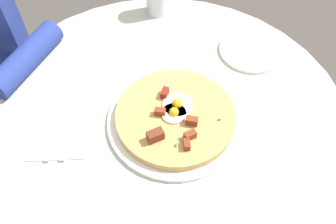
{
  "coord_description": "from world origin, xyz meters",
  "views": [
    {
      "loc": [
        0.14,
        0.52,
        1.43
      ],
      "look_at": [
        -0.01,
        0.02,
        0.73
      ],
      "focal_mm": 37.54,
      "sensor_mm": 36.0,
      "label": 1
    }
  ],
  "objects_px": {
    "bread_plate": "(251,51)",
    "fork": "(52,129)",
    "knife": "(67,129)",
    "breakfast_pizza": "(175,116)",
    "pizza_plate": "(175,120)",
    "dining_table": "(162,146)"
  },
  "relations": [
    {
      "from": "breakfast_pizza",
      "to": "knife",
      "type": "relative_size",
      "value": 1.64
    },
    {
      "from": "pizza_plate",
      "to": "breakfast_pizza",
      "type": "bearing_deg",
      "value": 52.41
    },
    {
      "from": "breakfast_pizza",
      "to": "knife",
      "type": "xyz_separation_m",
      "value": [
        0.26,
        -0.05,
        -0.02
      ]
    },
    {
      "from": "dining_table",
      "to": "pizza_plate",
      "type": "relative_size",
      "value": 2.86
    },
    {
      "from": "bread_plate",
      "to": "fork",
      "type": "relative_size",
      "value": 1.02
    },
    {
      "from": "fork",
      "to": "knife",
      "type": "relative_size",
      "value": 1.0
    },
    {
      "from": "dining_table",
      "to": "pizza_plate",
      "type": "height_order",
      "value": "pizza_plate"
    },
    {
      "from": "pizza_plate",
      "to": "knife",
      "type": "bearing_deg",
      "value": -11.13
    },
    {
      "from": "dining_table",
      "to": "knife",
      "type": "height_order",
      "value": "knife"
    },
    {
      "from": "fork",
      "to": "dining_table",
      "type": "bearing_deg",
      "value": 99.34
    },
    {
      "from": "dining_table",
      "to": "pizza_plate",
      "type": "distance_m",
      "value": 0.18
    },
    {
      "from": "fork",
      "to": "knife",
      "type": "height_order",
      "value": "same"
    },
    {
      "from": "pizza_plate",
      "to": "fork",
      "type": "relative_size",
      "value": 1.89
    },
    {
      "from": "breakfast_pizza",
      "to": "fork",
      "type": "bearing_deg",
      "value": -11.6
    },
    {
      "from": "breakfast_pizza",
      "to": "knife",
      "type": "height_order",
      "value": "breakfast_pizza"
    },
    {
      "from": "breakfast_pizza",
      "to": "knife",
      "type": "bearing_deg",
      "value": -11.28
    },
    {
      "from": "bread_plate",
      "to": "knife",
      "type": "height_order",
      "value": "bread_plate"
    },
    {
      "from": "knife",
      "to": "dining_table",
      "type": "bearing_deg",
      "value": 100.75
    },
    {
      "from": "dining_table",
      "to": "knife",
      "type": "xyz_separation_m",
      "value": [
        0.24,
        -0.01,
        0.17
      ]
    },
    {
      "from": "dining_table",
      "to": "bread_plate",
      "type": "distance_m",
      "value": 0.38
    },
    {
      "from": "fork",
      "to": "knife",
      "type": "distance_m",
      "value": 0.04
    },
    {
      "from": "fork",
      "to": "bread_plate",
      "type": "bearing_deg",
      "value": 115.17
    }
  ]
}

